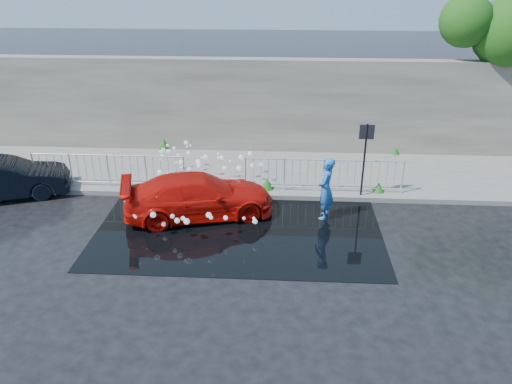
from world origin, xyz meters
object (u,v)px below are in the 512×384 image
(dark_car, at_px, (5,179))
(person, at_px, (326,189))
(sign_post, at_px, (365,148))
(red_car, at_px, (199,196))

(dark_car, xyz_separation_m, person, (10.08, -0.80, 0.30))
(sign_post, distance_m, person, 1.96)
(sign_post, height_order, dark_car, sign_post)
(sign_post, distance_m, dark_car, 11.38)
(red_car, relative_size, person, 2.34)
(person, bearing_deg, red_car, -74.33)
(dark_car, height_order, person, person)
(red_car, relative_size, dark_car, 1.13)
(red_car, xyz_separation_m, dark_car, (-6.36, 0.88, 0.00))
(red_car, xyz_separation_m, person, (3.71, 0.08, 0.30))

